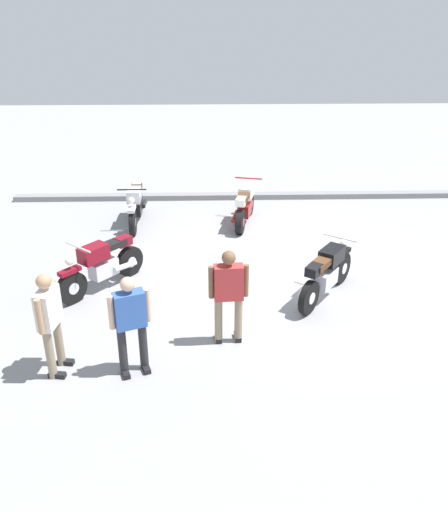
{
  "coord_description": "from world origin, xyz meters",
  "views": [
    {
      "loc": [
        -1.44,
        -10.16,
        5.21
      ],
      "look_at": [
        -1.18,
        -0.82,
        0.75
      ],
      "focal_mm": 37.92,
      "sensor_mm": 36.0,
      "label": 1
    }
  ],
  "objects_px": {
    "person_in_blue_shirt": "(131,320)",
    "motorcycle_maroon_cruiser": "(102,265)",
    "motorcycle_cream_vintage": "(245,205)",
    "motorcycle_silver_cruiser": "(136,204)",
    "person_in_white_shirt": "(50,318)",
    "person_in_red_shirt": "(229,292)",
    "motorcycle_black_cruiser": "(326,273)"
  },
  "relations": [
    {
      "from": "person_in_red_shirt",
      "to": "motorcycle_cream_vintage",
      "type": "bearing_deg",
      "value": -10.92
    },
    {
      "from": "motorcycle_maroon_cruiser",
      "to": "person_in_red_shirt",
      "type": "xyz_separation_m",
      "value": [
        2.41,
        -1.92,
        0.44
      ]
    },
    {
      "from": "motorcycle_black_cruiser",
      "to": "person_in_white_shirt",
      "type": "distance_m",
      "value": 5.08
    },
    {
      "from": "motorcycle_maroon_cruiser",
      "to": "person_in_red_shirt",
      "type": "bearing_deg",
      "value": 91.59
    },
    {
      "from": "person_in_blue_shirt",
      "to": "motorcycle_maroon_cruiser",
      "type": "bearing_deg",
      "value": 178.14
    },
    {
      "from": "motorcycle_cream_vintage",
      "to": "person_in_red_shirt",
      "type": "bearing_deg",
      "value": -173.04
    },
    {
      "from": "motorcycle_black_cruiser",
      "to": "motorcycle_maroon_cruiser",
      "type": "xyz_separation_m",
      "value": [
        -4.32,
        0.47,
        0.0
      ]
    },
    {
      "from": "motorcycle_silver_cruiser",
      "to": "person_in_white_shirt",
      "type": "bearing_deg",
      "value": -5.3
    },
    {
      "from": "motorcycle_black_cruiser",
      "to": "motorcycle_maroon_cruiser",
      "type": "height_order",
      "value": "same"
    },
    {
      "from": "motorcycle_black_cruiser",
      "to": "motorcycle_silver_cruiser",
      "type": "height_order",
      "value": "same"
    },
    {
      "from": "motorcycle_black_cruiser",
      "to": "person_in_white_shirt",
      "type": "xyz_separation_m",
      "value": [
        -4.58,
        -2.16,
        0.43
      ]
    },
    {
      "from": "person_in_blue_shirt",
      "to": "person_in_white_shirt",
      "type": "bearing_deg",
      "value": -112.87
    },
    {
      "from": "motorcycle_cream_vintage",
      "to": "person_in_blue_shirt",
      "type": "distance_m",
      "value": 6.38
    },
    {
      "from": "motorcycle_black_cruiser",
      "to": "person_in_blue_shirt",
      "type": "relative_size",
      "value": 1.08
    },
    {
      "from": "person_in_red_shirt",
      "to": "person_in_white_shirt",
      "type": "xyz_separation_m",
      "value": [
        -2.67,
        -0.71,
        -0.0
      ]
    },
    {
      "from": "motorcycle_maroon_cruiser",
      "to": "person_in_blue_shirt",
      "type": "xyz_separation_m",
      "value": [
        0.93,
        -2.67,
        0.4
      ]
    },
    {
      "from": "person_in_white_shirt",
      "to": "motorcycle_maroon_cruiser",
      "type": "bearing_deg",
      "value": 93.42
    },
    {
      "from": "motorcycle_black_cruiser",
      "to": "person_in_red_shirt",
      "type": "bearing_deg",
      "value": 163.61
    },
    {
      "from": "person_in_blue_shirt",
      "to": "motorcycle_black_cruiser",
      "type": "bearing_deg",
      "value": 101.91
    },
    {
      "from": "person_in_white_shirt",
      "to": "person_in_blue_shirt",
      "type": "relative_size",
      "value": 1.03
    },
    {
      "from": "motorcycle_silver_cruiser",
      "to": "person_in_white_shirt",
      "type": "distance_m",
      "value": 6.1
    },
    {
      "from": "person_in_red_shirt",
      "to": "person_in_white_shirt",
      "type": "bearing_deg",
      "value": 100.45
    },
    {
      "from": "motorcycle_maroon_cruiser",
      "to": "motorcycle_cream_vintage",
      "type": "bearing_deg",
      "value": 178.25
    },
    {
      "from": "motorcycle_cream_vintage",
      "to": "person_in_white_shirt",
      "type": "height_order",
      "value": "person_in_white_shirt"
    },
    {
      "from": "motorcycle_black_cruiser",
      "to": "person_in_white_shirt",
      "type": "bearing_deg",
      "value": 151.61
    },
    {
      "from": "motorcycle_silver_cruiser",
      "to": "person_in_blue_shirt",
      "type": "bearing_deg",
      "value": 5.9
    },
    {
      "from": "motorcycle_maroon_cruiser",
      "to": "person_in_red_shirt",
      "type": "height_order",
      "value": "person_in_red_shirt"
    },
    {
      "from": "motorcycle_black_cruiser",
      "to": "person_in_blue_shirt",
      "type": "distance_m",
      "value": 4.06
    },
    {
      "from": "motorcycle_maroon_cruiser",
      "to": "person_in_blue_shirt",
      "type": "bearing_deg",
      "value": 59.44
    },
    {
      "from": "motorcycle_maroon_cruiser",
      "to": "motorcycle_cream_vintage",
      "type": "height_order",
      "value": "motorcycle_maroon_cruiser"
    },
    {
      "from": "motorcycle_cream_vintage",
      "to": "person_in_blue_shirt",
      "type": "bearing_deg",
      "value": 174.41
    },
    {
      "from": "motorcycle_cream_vintage",
      "to": "person_in_red_shirt",
      "type": "height_order",
      "value": "person_in_red_shirt"
    }
  ]
}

